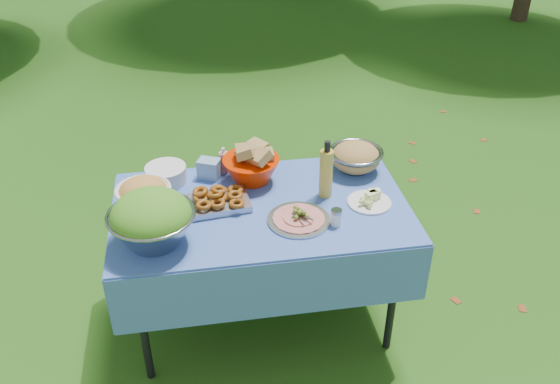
% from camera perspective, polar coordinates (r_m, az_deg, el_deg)
% --- Properties ---
extents(ground, '(80.00, 80.00, 0.00)m').
position_cam_1_polar(ground, '(3.43, -1.60, -11.92)').
color(ground, '#113309').
rests_on(ground, ground).
extents(picnic_table, '(1.46, 0.86, 0.76)m').
position_cam_1_polar(picnic_table, '(3.17, -1.71, -7.05)').
color(picnic_table, '#7DB0F0').
rests_on(picnic_table, ground).
extents(salad_bowl, '(0.48, 0.48, 0.26)m').
position_cam_1_polar(salad_bowl, '(2.69, -12.25, -2.61)').
color(salad_bowl, gray).
rests_on(salad_bowl, picnic_table).
extents(pasta_bowl_white, '(0.32, 0.32, 0.15)m').
position_cam_1_polar(pasta_bowl_white, '(2.98, -13.01, -0.09)').
color(pasta_bowl_white, silver).
rests_on(pasta_bowl_white, picnic_table).
extents(plate_stack, '(0.27, 0.27, 0.09)m').
position_cam_1_polar(plate_stack, '(3.17, -10.92, 1.70)').
color(plate_stack, silver).
rests_on(plate_stack, picnic_table).
extents(wipes_box, '(0.14, 0.12, 0.10)m').
position_cam_1_polar(wipes_box, '(3.17, -6.83, 2.26)').
color(wipes_box, '#81A5C9').
rests_on(wipes_box, picnic_table).
extents(sanitizer_bottle, '(0.05, 0.05, 0.15)m').
position_cam_1_polar(sanitizer_bottle, '(3.20, -5.43, 3.09)').
color(sanitizer_bottle, pink).
rests_on(sanitizer_bottle, picnic_table).
extents(bread_bowl, '(0.31, 0.31, 0.20)m').
position_cam_1_polar(bread_bowl, '(3.10, -2.80, 2.71)').
color(bread_bowl, red).
rests_on(bread_bowl, picnic_table).
extents(pasta_bowl_steel, '(0.32, 0.32, 0.15)m').
position_cam_1_polar(pasta_bowl_steel, '(3.23, 7.30, 3.39)').
color(pasta_bowl_steel, gray).
rests_on(pasta_bowl_steel, picnic_table).
extents(fried_tray, '(0.32, 0.24, 0.07)m').
position_cam_1_polar(fried_tray, '(2.94, -5.91, -0.77)').
color(fried_tray, '#A6A5AA').
rests_on(fried_tray, picnic_table).
extents(charcuterie_platter, '(0.31, 0.31, 0.07)m').
position_cam_1_polar(charcuterie_platter, '(2.82, 1.82, -2.20)').
color(charcuterie_platter, '#A6AAAD').
rests_on(charcuterie_platter, picnic_table).
extents(oil_bottle, '(0.08, 0.08, 0.31)m').
position_cam_1_polar(oil_bottle, '(2.95, 4.47, 2.22)').
color(oil_bottle, gold).
rests_on(oil_bottle, picnic_table).
extents(cheese_plate, '(0.29, 0.29, 0.06)m').
position_cam_1_polar(cheese_plate, '(2.98, 8.62, -0.58)').
color(cheese_plate, silver).
rests_on(cheese_plate, picnic_table).
extents(shaker, '(0.06, 0.06, 0.08)m').
position_cam_1_polar(shaker, '(2.80, 5.43, -2.45)').
color(shaker, white).
rests_on(shaker, picnic_table).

